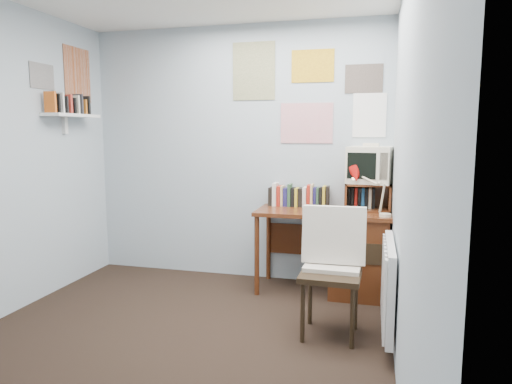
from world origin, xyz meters
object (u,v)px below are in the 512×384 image
(desk_chair, at_px, (331,275))
(radiator, at_px, (389,285))
(desk_lamp, at_px, (386,195))
(wall_shelf, at_px, (72,115))
(desk, at_px, (352,250))
(tv_riser, at_px, (368,197))
(crt_tv, at_px, (370,163))

(desk_chair, bearing_deg, radiator, -0.13)
(desk_lamp, xyz_separation_m, wall_shelf, (-2.84, -0.20, 0.68))
(desk, bearing_deg, desk_chair, -97.03)
(desk, height_order, tv_riser, tv_riser)
(tv_riser, bearing_deg, desk, -137.04)
(radiator, bearing_deg, desk_chair, 178.22)
(crt_tv, bearing_deg, radiator, -71.70)
(desk_chair, relative_size, wall_shelf, 1.46)
(wall_shelf, bearing_deg, desk, 8.40)
(radiator, height_order, wall_shelf, wall_shelf)
(tv_riser, relative_size, wall_shelf, 0.65)
(crt_tv, relative_size, radiator, 0.47)
(desk, relative_size, tv_riser, 3.00)
(tv_riser, height_order, wall_shelf, wall_shelf)
(tv_riser, bearing_deg, wall_shelf, -169.68)
(tv_riser, xyz_separation_m, crt_tv, (0.01, 0.02, 0.30))
(tv_riser, distance_m, crt_tv, 0.31)
(desk_chair, distance_m, crt_tv, 1.30)
(tv_riser, distance_m, wall_shelf, 2.83)
(desk, xyz_separation_m, desk_chair, (-0.11, -0.92, 0.05))
(desk_chair, height_order, crt_tv, crt_tv)
(desk, xyz_separation_m, tv_riser, (0.12, 0.11, 0.48))
(desk_lamp, height_order, radiator, desk_lamp)
(radiator, bearing_deg, tv_riser, 99.28)
(desk, bearing_deg, crt_tv, 44.60)
(desk_lamp, height_order, crt_tv, crt_tv)
(desk_lamp, bearing_deg, crt_tv, 132.44)
(desk_lamp, relative_size, tv_riser, 0.91)
(desk_lamp, relative_size, wall_shelf, 0.59)
(desk, xyz_separation_m, wall_shelf, (-2.57, -0.38, 1.21))
(desk, relative_size, crt_tv, 3.17)
(desk, height_order, radiator, desk)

